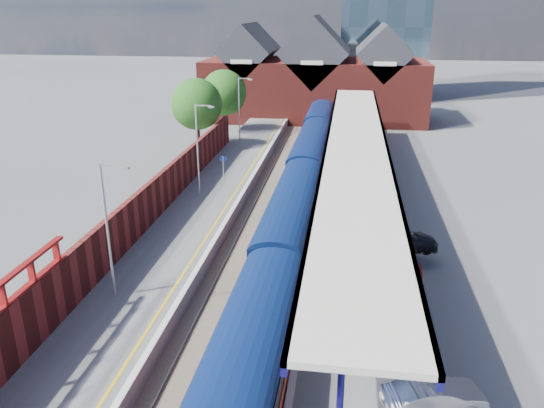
{
  "coord_description": "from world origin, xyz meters",
  "views": [
    {
      "loc": [
        4.79,
        -16.26,
        14.78
      ],
      "look_at": [
        0.13,
        16.05,
        2.6
      ],
      "focal_mm": 35.0,
      "sensor_mm": 36.0,
      "label": 1
    }
  ],
  "objects_px": {
    "lamp_post_c": "(199,143)",
    "parked_car_blue": "(371,211)",
    "parked_car_red": "(381,265)",
    "platform_sign": "(223,166)",
    "lamp_post_b": "(109,223)",
    "parked_car_silver": "(434,397)",
    "lamp_post_d": "(240,107)",
    "parked_car_dark": "(399,239)",
    "train": "(303,176)"
  },
  "relations": [
    {
      "from": "train",
      "to": "parked_car_red",
      "type": "height_order",
      "value": "train"
    },
    {
      "from": "lamp_post_b",
      "to": "parked_car_silver",
      "type": "bearing_deg",
      "value": -22.7
    },
    {
      "from": "parked_car_dark",
      "to": "parked_car_blue",
      "type": "xyz_separation_m",
      "value": [
        -1.5,
        4.53,
        -0.02
      ]
    },
    {
      "from": "lamp_post_b",
      "to": "parked_car_red",
      "type": "xyz_separation_m",
      "value": [
        13.33,
        3.81,
        -3.24
      ]
    },
    {
      "from": "platform_sign",
      "to": "parked_car_red",
      "type": "bearing_deg",
      "value": -49.84
    },
    {
      "from": "train",
      "to": "platform_sign",
      "type": "relative_size",
      "value": 26.37
    },
    {
      "from": "parked_car_dark",
      "to": "parked_car_silver",
      "type": "bearing_deg",
      "value": 169.96
    },
    {
      "from": "lamp_post_d",
      "to": "parked_car_dark",
      "type": "relative_size",
      "value": 1.5
    },
    {
      "from": "parked_car_red",
      "to": "train",
      "type": "bearing_deg",
      "value": 21.73
    },
    {
      "from": "lamp_post_c",
      "to": "platform_sign",
      "type": "xyz_separation_m",
      "value": [
        1.36,
        2.0,
        -2.3
      ]
    },
    {
      "from": "train",
      "to": "parked_car_red",
      "type": "relative_size",
      "value": 14.94
    },
    {
      "from": "platform_sign",
      "to": "parked_car_blue",
      "type": "height_order",
      "value": "platform_sign"
    },
    {
      "from": "parked_car_silver",
      "to": "parked_car_blue",
      "type": "bearing_deg",
      "value": -12.02
    },
    {
      "from": "lamp_post_b",
      "to": "parked_car_red",
      "type": "height_order",
      "value": "lamp_post_b"
    },
    {
      "from": "lamp_post_b",
      "to": "parked_car_dark",
      "type": "bearing_deg",
      "value": 27.57
    },
    {
      "from": "train",
      "to": "lamp_post_c",
      "type": "height_order",
      "value": "lamp_post_c"
    },
    {
      "from": "lamp_post_b",
      "to": "parked_car_silver",
      "type": "height_order",
      "value": "lamp_post_b"
    },
    {
      "from": "parked_car_red",
      "to": "parked_car_blue",
      "type": "relative_size",
      "value": 0.93
    },
    {
      "from": "parked_car_red",
      "to": "parked_car_silver",
      "type": "distance_m",
      "value": 10.07
    },
    {
      "from": "lamp_post_d",
      "to": "parked_car_red",
      "type": "height_order",
      "value": "lamp_post_d"
    },
    {
      "from": "lamp_post_d",
      "to": "platform_sign",
      "type": "distance_m",
      "value": 14.25
    },
    {
      "from": "platform_sign",
      "to": "lamp_post_d",
      "type": "bearing_deg",
      "value": 95.56
    },
    {
      "from": "train",
      "to": "parked_car_blue",
      "type": "height_order",
      "value": "train"
    },
    {
      "from": "platform_sign",
      "to": "lamp_post_b",
      "type": "bearing_deg",
      "value": -94.33
    },
    {
      "from": "parked_car_blue",
      "to": "parked_car_red",
      "type": "bearing_deg",
      "value": 177.85
    },
    {
      "from": "parked_car_red",
      "to": "lamp_post_d",
      "type": "bearing_deg",
      "value": 25.88
    },
    {
      "from": "train",
      "to": "parked_car_blue",
      "type": "relative_size",
      "value": 13.93
    },
    {
      "from": "lamp_post_d",
      "to": "platform_sign",
      "type": "xyz_separation_m",
      "value": [
        1.36,
        -14.0,
        -2.3
      ]
    },
    {
      "from": "platform_sign",
      "to": "parked_car_red",
      "type": "xyz_separation_m",
      "value": [
        11.97,
        -14.19,
        -0.94
      ]
    },
    {
      "from": "train",
      "to": "lamp_post_b",
      "type": "bearing_deg",
      "value": -113.62
    },
    {
      "from": "lamp_post_d",
      "to": "parked_car_dark",
      "type": "bearing_deg",
      "value": -59.14
    },
    {
      "from": "parked_car_red",
      "to": "parked_car_dark",
      "type": "bearing_deg",
      "value": -17.5
    },
    {
      "from": "platform_sign",
      "to": "parked_car_dark",
      "type": "height_order",
      "value": "platform_sign"
    },
    {
      "from": "lamp_post_c",
      "to": "parked_car_blue",
      "type": "bearing_deg",
      "value": -16.44
    },
    {
      "from": "platform_sign",
      "to": "parked_car_dark",
      "type": "distance_m",
      "value": 16.84
    },
    {
      "from": "parked_car_red",
      "to": "platform_sign",
      "type": "bearing_deg",
      "value": 40.72
    },
    {
      "from": "train",
      "to": "lamp_post_d",
      "type": "bearing_deg",
      "value": 119.23
    },
    {
      "from": "parked_car_dark",
      "to": "parked_car_blue",
      "type": "relative_size",
      "value": 0.98
    },
    {
      "from": "parked_car_silver",
      "to": "parked_car_dark",
      "type": "distance_m",
      "value": 13.77
    },
    {
      "from": "train",
      "to": "parked_car_silver",
      "type": "xyz_separation_m",
      "value": [
        6.88,
        -24.12,
        -0.51
      ]
    },
    {
      "from": "lamp_post_d",
      "to": "parked_car_silver",
      "type": "height_order",
      "value": "lamp_post_d"
    },
    {
      "from": "lamp_post_c",
      "to": "parked_car_red",
      "type": "xyz_separation_m",
      "value": [
        13.33,
        -12.19,
        -3.24
      ]
    },
    {
      "from": "lamp_post_c",
      "to": "parked_car_dark",
      "type": "bearing_deg",
      "value": -29.93
    },
    {
      "from": "lamp_post_c",
      "to": "parked_car_dark",
      "type": "xyz_separation_m",
      "value": [
        14.57,
        -8.39,
        -3.32
      ]
    },
    {
      "from": "lamp_post_d",
      "to": "parked_car_red",
      "type": "distance_m",
      "value": 31.35
    },
    {
      "from": "parked_car_red",
      "to": "parked_car_blue",
      "type": "xyz_separation_m",
      "value": [
        -0.26,
        8.33,
        -0.09
      ]
    },
    {
      "from": "lamp_post_b",
      "to": "lamp_post_c",
      "type": "relative_size",
      "value": 1.0
    },
    {
      "from": "lamp_post_c",
      "to": "lamp_post_d",
      "type": "bearing_deg",
      "value": 90.0
    },
    {
      "from": "parked_car_dark",
      "to": "train",
      "type": "bearing_deg",
      "value": 22.26
    },
    {
      "from": "lamp_post_c",
      "to": "parked_car_blue",
      "type": "height_order",
      "value": "lamp_post_c"
    }
  ]
}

